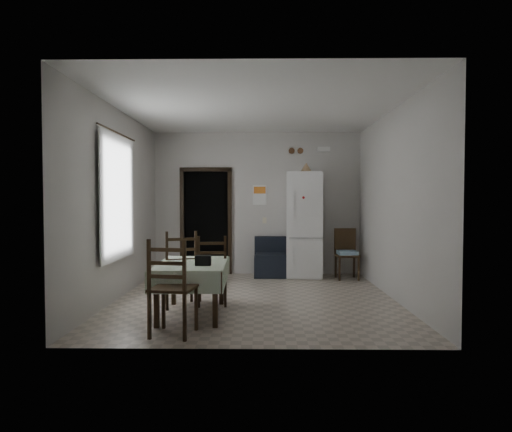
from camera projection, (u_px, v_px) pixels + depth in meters
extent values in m
plane|color=#AD9E8D|center=(256.00, 298.00, 6.56)|extent=(4.50, 4.50, 0.00)
cube|color=black|center=(208.00, 222.00, 9.00)|extent=(0.90, 0.45, 2.10)
cube|color=black|center=(182.00, 223.00, 8.77)|extent=(0.08, 0.10, 2.18)
cube|color=black|center=(230.00, 223.00, 8.75)|extent=(0.08, 0.10, 2.18)
cube|color=black|center=(206.00, 170.00, 8.72)|extent=(1.06, 0.10, 0.08)
cube|color=silver|center=(111.00, 197.00, 6.34)|extent=(0.10, 1.20, 1.60)
cube|color=silver|center=(118.00, 197.00, 6.34)|extent=(0.02, 1.45, 1.85)
cylinder|color=black|center=(118.00, 133.00, 6.30)|extent=(0.02, 1.60, 0.02)
cube|color=white|center=(260.00, 195.00, 8.74)|extent=(0.28, 0.02, 0.40)
cube|color=orange|center=(260.00, 190.00, 8.73)|extent=(0.24, 0.01, 0.14)
cube|color=beige|center=(265.00, 220.00, 8.76)|extent=(0.08, 0.02, 0.12)
cylinder|color=brown|center=(292.00, 151.00, 8.70)|extent=(0.12, 0.03, 0.12)
cylinder|color=brown|center=(300.00, 151.00, 8.69)|extent=(0.12, 0.03, 0.12)
cube|color=white|center=(324.00, 149.00, 8.66)|extent=(0.25, 0.07, 0.09)
cone|color=tan|center=(306.00, 167.00, 8.32)|extent=(0.22, 0.22, 0.18)
cube|color=black|center=(203.00, 260.00, 5.35)|extent=(0.19, 0.12, 0.12)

